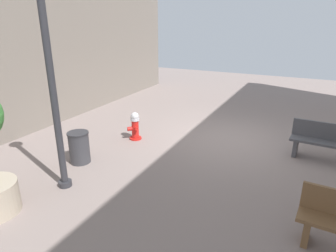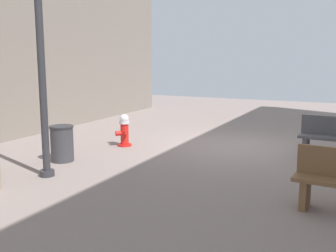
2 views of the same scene
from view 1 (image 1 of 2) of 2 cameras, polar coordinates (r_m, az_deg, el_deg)
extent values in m
plane|color=gray|center=(9.05, 11.75, -2.62)|extent=(23.40, 23.40, 0.00)
cylinder|color=red|center=(8.97, -6.23, -2.32)|extent=(0.36, 0.36, 0.05)
cylinder|color=red|center=(8.87, -6.30, -0.57)|extent=(0.21, 0.21, 0.54)
cylinder|color=silver|center=(8.77, -6.38, 1.26)|extent=(0.26, 0.26, 0.06)
sphere|color=silver|center=(8.74, -6.40, 1.86)|extent=(0.24, 0.24, 0.24)
cylinder|color=red|center=(8.71, -6.09, -0.49)|extent=(0.16, 0.16, 0.09)
cylinder|color=red|center=(8.98, -6.54, 0.13)|extent=(0.16, 0.16, 0.09)
cylinder|color=red|center=(8.82, -7.35, -0.54)|extent=(0.19, 0.19, 0.12)
cube|color=#4C4C51|center=(8.50, 23.28, -3.72)|extent=(0.13, 0.40, 0.45)
cube|color=#4C4C51|center=(8.38, 27.84, -2.88)|extent=(1.64, 0.54, 0.06)
cube|color=#4C4C51|center=(8.48, 28.18, -0.88)|extent=(1.61, 0.16, 0.44)
cube|color=brown|center=(5.49, 25.12, -17.52)|extent=(0.13, 0.40, 0.45)
cylinder|color=#2D2D33|center=(6.87, -19.12, -10.35)|extent=(0.28, 0.28, 0.12)
cylinder|color=#2D2D33|center=(6.16, -21.16, 5.77)|extent=(0.14, 0.14, 3.82)
cylinder|color=#38383D|center=(7.69, -16.65, -4.10)|extent=(0.50, 0.50, 0.76)
cylinder|color=#2C2C30|center=(7.54, -16.94, -1.33)|extent=(0.52, 0.52, 0.04)
camera|label=2|loc=(2.25, 176.50, -48.81)|focal=43.04mm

